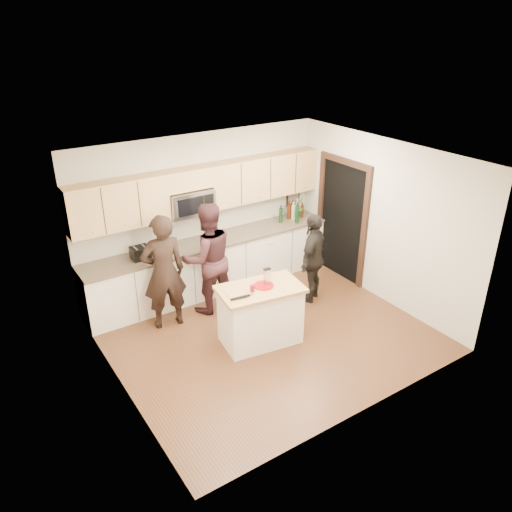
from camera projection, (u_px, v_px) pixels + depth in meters
floor at (267, 334)px, 7.60m from camera, size 4.50×4.50×0.00m
room_shell at (268, 229)px, 6.86m from camera, size 4.52×4.02×2.71m
back_cabinetry at (212, 265)px, 8.67m from camera, size 4.50×0.66×0.94m
upper_cabinetry at (207, 187)px, 8.21m from camera, size 4.50×0.33×0.75m
microwave at (190, 202)px, 8.09m from camera, size 0.76×0.41×0.40m
doorway at (342, 216)px, 8.89m from camera, size 0.06×1.25×2.20m
framed_picture at (293, 196)px, 9.51m from camera, size 0.30×0.03×0.38m
dish_towel at (165, 265)px, 7.92m from camera, size 0.34×0.60×0.48m
island at (260, 314)px, 7.25m from camera, size 1.29×0.87×0.90m
red_plate at (264, 285)px, 7.10m from camera, size 0.29×0.29×0.02m
box_grater at (267, 276)px, 7.09m from camera, size 0.10×0.07×0.24m
drink_glass at (252, 288)px, 6.95m from camera, size 0.07×0.07×0.09m
cutting_board at (237, 295)px, 6.85m from camera, size 0.26×0.22×0.02m
tongs at (240, 297)px, 6.77m from camera, size 0.29×0.07×0.02m
knife at (247, 294)px, 6.85m from camera, size 0.19×0.05×0.01m
toaster at (140, 253)px, 7.78m from camera, size 0.28×0.24×0.20m
bottle_cluster at (293, 210)px, 9.28m from camera, size 0.56×0.39×0.40m
orchid at (298, 207)px, 9.33m from camera, size 0.26×0.22×0.43m
woman_left at (164, 272)px, 7.45m from camera, size 0.72×0.53×1.83m
woman_center at (208, 258)px, 7.87m from camera, size 0.96×0.78×1.84m
woman_right at (313, 258)px, 8.23m from camera, size 0.97×0.78×1.55m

